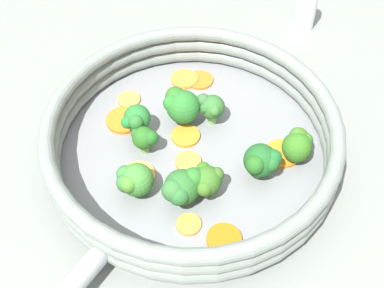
# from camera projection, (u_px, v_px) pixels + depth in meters

# --- Properties ---
(ground_plane) EXTENTS (4.00, 4.00, 0.00)m
(ground_plane) POSITION_uv_depth(u_px,v_px,m) (192.00, 159.00, 0.71)
(ground_plane) COLOR gray
(skillet) EXTENTS (0.36, 0.36, 0.02)m
(skillet) POSITION_uv_depth(u_px,v_px,m) (192.00, 155.00, 0.71)
(skillet) COLOR gray
(skillet) RESTS_ON ground_plane
(skillet_rim_wall) EXTENTS (0.38, 0.38, 0.06)m
(skillet_rim_wall) POSITION_uv_depth(u_px,v_px,m) (192.00, 137.00, 0.68)
(skillet_rim_wall) COLOR gray
(skillet_rim_wall) RESTS_ON skillet
(skillet_rivet_left) EXTENTS (0.01, 0.01, 0.01)m
(skillet_rivet_left) POSITION_uv_depth(u_px,v_px,m) (82.00, 227.00, 0.62)
(skillet_rivet_left) COLOR slate
(skillet_rivet_left) RESTS_ON skillet
(skillet_rivet_right) EXTENTS (0.01, 0.01, 0.01)m
(skillet_rivet_right) POSITION_uv_depth(u_px,v_px,m) (141.00, 264.00, 0.59)
(skillet_rivet_right) COLOR gray
(skillet_rivet_right) RESTS_ON skillet
(carrot_slice_0) EXTENTS (0.05, 0.05, 0.01)m
(carrot_slice_0) POSITION_uv_depth(u_px,v_px,m) (138.00, 176.00, 0.67)
(carrot_slice_0) COLOR #F0963F
(carrot_slice_0) RESTS_ON skillet
(carrot_slice_1) EXTENTS (0.05, 0.05, 0.00)m
(carrot_slice_1) POSITION_uv_depth(u_px,v_px,m) (200.00, 80.00, 0.78)
(carrot_slice_1) COLOR orange
(carrot_slice_1) RESTS_ON skillet
(carrot_slice_2) EXTENTS (0.04, 0.04, 0.00)m
(carrot_slice_2) POSITION_uv_depth(u_px,v_px,m) (189.00, 224.00, 0.63)
(carrot_slice_2) COLOR orange
(carrot_slice_2) RESTS_ON skillet
(carrot_slice_3) EXTENTS (0.04, 0.04, 0.01)m
(carrot_slice_3) POSITION_uv_depth(u_px,v_px,m) (191.00, 162.00, 0.69)
(carrot_slice_3) COLOR orange
(carrot_slice_3) RESTS_ON skillet
(carrot_slice_4) EXTENTS (0.05, 0.05, 0.01)m
(carrot_slice_4) POSITION_uv_depth(u_px,v_px,m) (282.00, 153.00, 0.70)
(carrot_slice_4) COLOR orange
(carrot_slice_4) RESTS_ON skillet
(carrot_slice_5) EXTENTS (0.03, 0.03, 0.00)m
(carrot_slice_5) POSITION_uv_depth(u_px,v_px,m) (129.00, 100.00, 0.76)
(carrot_slice_5) COLOR #F98D3D
(carrot_slice_5) RESTS_ON skillet
(carrot_slice_6) EXTENTS (0.04, 0.04, 0.00)m
(carrot_slice_6) POSITION_uv_depth(u_px,v_px,m) (186.00, 136.00, 0.71)
(carrot_slice_6) COLOR orange
(carrot_slice_6) RESTS_ON skillet
(carrot_slice_7) EXTENTS (0.04, 0.04, 0.00)m
(carrot_slice_7) POSITION_uv_depth(u_px,v_px,m) (271.00, 161.00, 0.69)
(carrot_slice_7) COLOR orange
(carrot_slice_7) RESTS_ON skillet
(carrot_slice_8) EXTENTS (0.06, 0.06, 0.01)m
(carrot_slice_8) POSITION_uv_depth(u_px,v_px,m) (224.00, 239.00, 0.62)
(carrot_slice_8) COLOR orange
(carrot_slice_8) RESTS_ON skillet
(carrot_slice_9) EXTENTS (0.04, 0.04, 0.01)m
(carrot_slice_9) POSITION_uv_depth(u_px,v_px,m) (184.00, 79.00, 0.78)
(carrot_slice_9) COLOR orange
(carrot_slice_9) RESTS_ON skillet
(carrot_slice_10) EXTENTS (0.06, 0.06, 0.01)m
(carrot_slice_10) POSITION_uv_depth(u_px,v_px,m) (124.00, 120.00, 0.73)
(carrot_slice_10) COLOR orange
(carrot_slice_10) RESTS_ON skillet
(broccoli_floret_0) EXTENTS (0.04, 0.04, 0.05)m
(broccoli_floret_0) POSITION_uv_depth(u_px,v_px,m) (136.00, 119.00, 0.70)
(broccoli_floret_0) COLOR #749C54
(broccoli_floret_0) RESTS_ON skillet
(broccoli_floret_1) EXTENTS (0.04, 0.04, 0.05)m
(broccoli_floret_1) POSITION_uv_depth(u_px,v_px,m) (298.00, 144.00, 0.67)
(broccoli_floret_1) COLOR #89B36E
(broccoli_floret_1) RESTS_ON skillet
(broccoli_floret_2) EXTENTS (0.04, 0.03, 0.04)m
(broccoli_floret_2) POSITION_uv_depth(u_px,v_px,m) (145.00, 138.00, 0.68)
(broccoli_floret_2) COLOR #7FB163
(broccoli_floret_2) RESTS_ON skillet
(broccoli_floret_3) EXTENTS (0.04, 0.03, 0.05)m
(broccoli_floret_3) POSITION_uv_depth(u_px,v_px,m) (211.00, 107.00, 0.71)
(broccoli_floret_3) COLOR #7CB561
(broccoli_floret_3) RESTS_ON skillet
(broccoli_floret_4) EXTENTS (0.05, 0.05, 0.05)m
(broccoli_floret_4) POSITION_uv_depth(u_px,v_px,m) (181.00, 188.00, 0.63)
(broccoli_floret_4) COLOR #86A56D
(broccoli_floret_4) RESTS_ON skillet
(broccoli_floret_5) EXTENTS (0.05, 0.05, 0.05)m
(broccoli_floret_5) POSITION_uv_depth(u_px,v_px,m) (262.00, 161.00, 0.65)
(broccoli_floret_5) COLOR #6C8F50
(broccoli_floret_5) RESTS_ON skillet
(broccoli_floret_6) EXTENTS (0.04, 0.04, 0.05)m
(broccoli_floret_6) POSITION_uv_depth(u_px,v_px,m) (207.00, 180.00, 0.63)
(broccoli_floret_6) COLOR #6E8750
(broccoli_floret_6) RESTS_ON skillet
(broccoli_floret_7) EXTENTS (0.05, 0.05, 0.05)m
(broccoli_floret_7) POSITION_uv_depth(u_px,v_px,m) (181.00, 105.00, 0.71)
(broccoli_floret_7) COLOR #6EA65B
(broccoli_floret_7) RESTS_ON skillet
(broccoli_floret_8) EXTENTS (0.05, 0.04, 0.05)m
(broccoli_floret_8) POSITION_uv_depth(u_px,v_px,m) (134.00, 180.00, 0.64)
(broccoli_floret_8) COLOR #6F9C5B
(broccoli_floret_8) RESTS_ON skillet
(salt_shaker) EXTENTS (0.03, 0.03, 0.09)m
(salt_shaker) POSITION_uv_depth(u_px,v_px,m) (307.00, 5.00, 0.86)
(salt_shaker) COLOR white
(salt_shaker) RESTS_ON ground_plane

